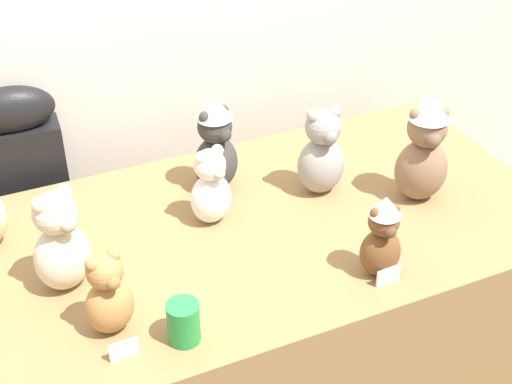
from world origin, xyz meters
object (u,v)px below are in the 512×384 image
object	(u,v)px
teddy_bear_caramel	(108,295)
teddy_bear_snow	(211,188)
instrument_case	(35,228)
teddy_bear_chestnut	(382,237)
teddy_bear_ash	(322,154)
teddy_bear_cream	(61,243)
party_cup_green	(184,322)
teddy_bear_mocha	(424,149)
teddy_bear_charcoal	(215,145)
display_table	(256,322)

from	to	relation	value
teddy_bear_caramel	teddy_bear_snow	bearing A→B (deg)	26.22
instrument_case	teddy_bear_chestnut	size ratio (longest dim) A/B	4.37
teddy_bear_ash	teddy_bear_chestnut	xyz separation A→B (m)	(-0.04, -0.41, -0.01)
teddy_bear_snow	teddy_bear_cream	distance (m)	0.47
party_cup_green	teddy_bear_mocha	bearing A→B (deg)	17.72
teddy_bear_caramel	teddy_bear_ash	xyz separation A→B (m)	(0.75, 0.32, 0.03)
teddy_bear_mocha	teddy_bear_caramel	bearing A→B (deg)	-155.63
teddy_bear_charcoal	teddy_bear_snow	bearing A→B (deg)	-133.00
teddy_bear_snow	party_cup_green	distance (m)	0.49
instrument_case	teddy_bear_cream	size ratio (longest dim) A/B	3.63
teddy_bear_charcoal	display_table	bearing A→B (deg)	-99.60
display_table	teddy_bear_cream	distance (m)	0.77
instrument_case	teddy_bear_chestnut	bearing A→B (deg)	-45.43
teddy_bear_charcoal	teddy_bear_chestnut	size ratio (longest dim) A/B	1.28
display_table	instrument_case	size ratio (longest dim) A/B	1.65
display_table	teddy_bear_snow	xyz separation A→B (m)	(-0.11, 0.08, 0.51)
teddy_bear_ash	teddy_bear_cream	bearing A→B (deg)	-168.67
display_table	teddy_bear_ash	distance (m)	0.59
teddy_bear_charcoal	teddy_bear_caramel	bearing A→B (deg)	-150.97
teddy_bear_snow	teddy_bear_mocha	bearing A→B (deg)	-30.01
display_table	instrument_case	distance (m)	0.84
teddy_bear_caramel	teddy_bear_ash	distance (m)	0.82
instrument_case	display_table	bearing A→B (deg)	-42.04
teddy_bear_caramel	party_cup_green	world-z (taller)	teddy_bear_caramel
instrument_case	teddy_bear_charcoal	world-z (taller)	teddy_bear_charcoal
teddy_bear_caramel	teddy_bear_charcoal	distance (m)	0.66
teddy_bear_caramel	teddy_bear_mocha	bearing A→B (deg)	-3.76
display_table	teddy_bear_mocha	world-z (taller)	teddy_bear_mocha
teddy_bear_mocha	teddy_bear_charcoal	bearing A→B (deg)	165.64
instrument_case	teddy_bear_caramel	xyz separation A→B (m)	(0.08, -0.83, 0.35)
display_table	teddy_bear_caramel	world-z (taller)	teddy_bear_caramel
instrument_case	teddy_bear_cream	distance (m)	0.73
teddy_bear_mocha	party_cup_green	size ratio (longest dim) A/B	3.21
instrument_case	teddy_bear_charcoal	bearing A→B (deg)	-29.30
teddy_bear_ash	party_cup_green	bearing A→B (deg)	-141.31
teddy_bear_mocha	display_table	bearing A→B (deg)	-172.72
instrument_case	teddy_bear_cream	world-z (taller)	same
teddy_bear_charcoal	teddy_bear_chestnut	world-z (taller)	teddy_bear_charcoal
display_table	party_cup_green	xyz separation A→B (m)	(-0.34, -0.34, 0.45)
display_table	teddy_bear_charcoal	world-z (taller)	teddy_bear_charcoal
teddy_bear_mocha	teddy_bear_caramel	distance (m)	1.02
teddy_bear_chestnut	party_cup_green	world-z (taller)	teddy_bear_chestnut
teddy_bear_caramel	party_cup_green	distance (m)	0.19
teddy_bear_snow	teddy_bear_charcoal	distance (m)	0.18
instrument_case	teddy_bear_ash	bearing A→B (deg)	-27.41
teddy_bear_cream	teddy_bear_chestnut	distance (m)	0.83
teddy_bear_snow	teddy_bear_ash	distance (m)	0.36
instrument_case	party_cup_green	distance (m)	1.01
display_table	teddy_bear_caramel	distance (m)	0.74
instrument_case	party_cup_green	xyz separation A→B (m)	(0.23, -0.93, 0.29)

